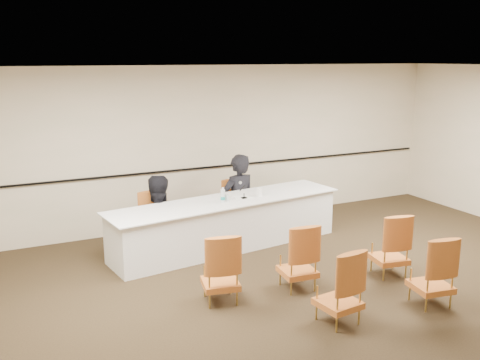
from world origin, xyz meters
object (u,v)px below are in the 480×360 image
Objects in this scene: microphone at (244,191)px; drinking_glass at (227,198)px; panelist_main_chair at (238,207)px; water_bottle at (223,195)px; coffee_cup at (259,192)px; aud_chair_front_right at (390,244)px; aud_chair_front_mid at (298,256)px; aud_chair_back_mid at (339,286)px; panel_table at (227,224)px; panelist_second_chair at (157,221)px; panelist_main at (238,206)px; aud_chair_front_left at (220,267)px; panelist_second at (157,228)px; aud_chair_back_right at (432,270)px.

microphone is 0.33m from drinking_glass.
water_bottle is at bearing -137.59° from panelist_main_chair.
panelist_main_chair is at bearing 96.09° from coffee_cup.
coffee_cup is (0.72, 0.09, -0.05)m from water_bottle.
panelist_main_chair and aud_chair_front_right have the same top height.
aud_chair_front_mid is at bearing -80.25° from water_bottle.
aud_chair_front_right is 1.77m from aud_chair_back_mid.
panel_table is 4.32× the size of panelist_second_chair.
aud_chair_front_left is (-1.46, -2.50, -0.02)m from panelist_main.
water_bottle is 0.26× the size of aud_chair_front_right.
panel_table is 15.21× the size of microphone.
panel_table is at bearing 159.08° from panelist_second.
panelist_main is at bearing 71.75° from aud_chair_front_left.
aud_chair_front_left is 1.55m from aud_chair_back_mid.
aud_chair_back_mid is at bearing -99.32° from coffee_cup.
panel_table is at bearing 175.51° from microphone.
microphone is at bearing 162.70° from panelist_second.
aud_chair_front_left is 1.00× the size of aud_chair_back_right.
coffee_cup is at bearing -91.46° from panelist_main_chair.
coffee_cup is 0.15× the size of aud_chair_front_mid.
microphone is at bearing -115.55° from panelist_main_chair.
aud_chair_back_mid is at bearing -175.84° from aud_chair_back_right.
aud_chair_back_mid is 1.37m from aud_chair_back_right.
panelist_main is 2.01× the size of aud_chair_front_right.
panelist_main_chair is at bearing 76.87° from aud_chair_back_mid.
aud_chair_front_right is (1.35, -2.08, -0.48)m from microphone.
aud_chair_front_left is at bearing -116.82° from drinking_glass.
panelist_main is 2.01× the size of aud_chair_back_mid.
aud_chair_front_right is at bearing -63.20° from coffee_cup.
aud_chair_front_left and aud_chair_front_right have the same top height.
panelist_second_chair is 3.75m from aud_chair_front_right.
aud_chair_front_right is at bearing 102.25° from panelist_main.
panelist_main reaches higher than water_bottle.
panelist_second_chair is at bearing 102.58° from aud_chair_back_mid.
panelist_main_chair is 0.81m from coffee_cup.
panelist_main is at bearing 172.45° from panelist_main_chair.
panelist_main reaches higher than aud_chair_front_mid.
drinking_glass is (-0.02, -0.03, 0.46)m from panel_table.
panelist_second is at bearing -2.34° from panelist_main.
aud_chair_back_mid is at bearing -139.99° from aud_chair_front_right.
aud_chair_back_mid reaches higher than panel_table.
coffee_cup reaches higher than aud_chair_front_mid.
coffee_cup is 0.15× the size of aud_chair_back_right.
panelist_main_chair is 0.97m from drinking_glass.
panelist_main is at bearing 113.49° from aud_chair_back_right.
water_bottle is 0.26× the size of aud_chair_front_mid.
panelist_second reaches higher than water_bottle.
panelist_second is (-1.61, -0.21, -0.13)m from panelist_main_chair.
coffee_cup reaches higher than panelist_second_chair.
aud_chair_front_right is (2.74, -2.56, 0.00)m from panelist_second_chair.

